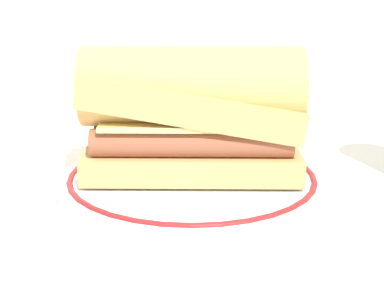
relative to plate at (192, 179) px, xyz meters
The scene contains 4 objects.
ground_plane 0.02m from the plate, 161.54° to the right, with size 1.50×1.50×0.00m, color silver.
plate is the anchor object (origin of this frame).
sausage_sandwich 0.07m from the plate, 61.93° to the right, with size 0.23×0.17×0.13m.
salt_shaker 0.24m from the plate, 65.19° to the left, with size 0.03×0.03×0.07m.
Camera 1 is at (-0.19, -0.49, 0.21)m, focal length 53.42 mm.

